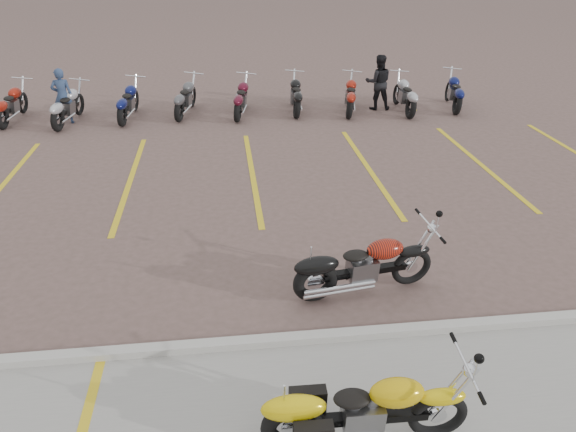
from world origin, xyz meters
name	(u,v)px	position (x,y,z in m)	size (l,w,h in m)	color
ground	(268,265)	(0.00, 0.00, 0.00)	(100.00, 100.00, 0.00)	brown
curb	(282,340)	(0.00, -2.00, 0.06)	(60.00, 0.18, 0.12)	#ADAAA3
parking_stripes	(252,174)	(0.00, 4.00, 0.00)	(38.00, 5.50, 0.01)	gold
yellow_cruiser	(360,411)	(0.62, -3.69, 0.44)	(2.17, 0.32, 0.89)	black
flame_cruiser	(360,267)	(1.28, -0.95, 0.45)	(2.18, 0.49, 0.90)	black
person_a	(62,96)	(-5.07, 8.57, 0.79)	(0.57, 0.38, 1.57)	navy
person_b	(378,82)	(4.22, 8.94, 0.83)	(0.81, 0.63, 1.67)	black
bg_bike_row	(212,98)	(-0.86, 8.80, 0.55)	(15.74, 2.06, 1.10)	black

